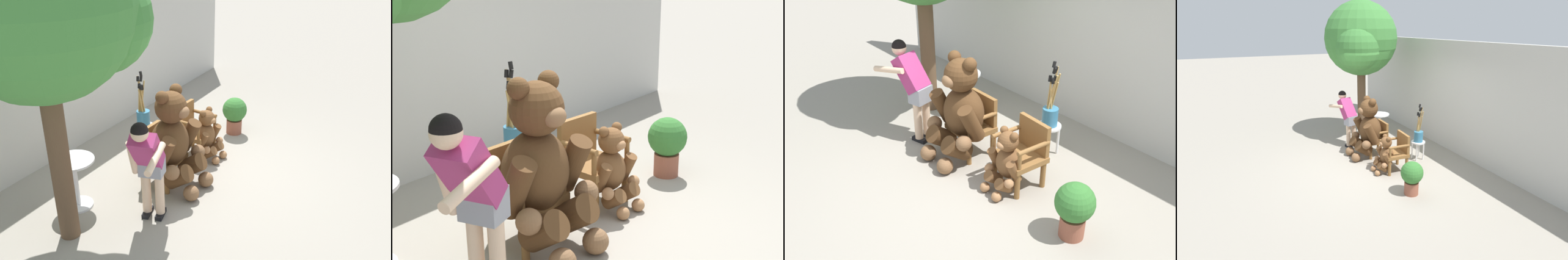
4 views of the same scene
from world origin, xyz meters
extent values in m
plane|color=gray|center=(0.00, 0.00, 0.00)|extent=(60.00, 60.00, 0.00)
cube|color=beige|center=(0.00, 2.40, 1.40)|extent=(10.00, 0.16, 2.80)
cube|color=brown|center=(-0.49, 0.40, 0.41)|extent=(0.57, 0.53, 0.07)
cylinder|color=brown|center=(-0.73, 0.19, 0.18)|extent=(0.07, 0.07, 0.37)
cylinder|color=brown|center=(-0.27, 0.18, 0.18)|extent=(0.07, 0.07, 0.37)
cylinder|color=brown|center=(-0.72, 0.61, 0.18)|extent=(0.07, 0.07, 0.37)
cylinder|color=brown|center=(-0.26, 0.60, 0.18)|extent=(0.07, 0.07, 0.37)
cube|color=brown|center=(-0.49, 0.63, 0.65)|extent=(0.52, 0.07, 0.42)
cylinder|color=brown|center=(-0.74, 0.40, 0.66)|extent=(0.07, 0.48, 0.06)
cylinder|color=brown|center=(-0.75, 0.19, 0.55)|extent=(0.05, 0.05, 0.22)
cylinder|color=brown|center=(-0.24, 0.39, 0.66)|extent=(0.07, 0.48, 0.06)
cylinder|color=brown|center=(-0.25, 0.18, 0.55)|extent=(0.05, 0.05, 0.22)
cube|color=brown|center=(0.49, 0.40, 0.41)|extent=(0.59, 0.56, 0.07)
cylinder|color=brown|center=(0.25, 0.20, 0.18)|extent=(0.07, 0.07, 0.37)
cylinder|color=brown|center=(0.71, 0.17, 0.18)|extent=(0.07, 0.07, 0.37)
cylinder|color=brown|center=(0.28, 0.62, 0.18)|extent=(0.07, 0.07, 0.37)
cylinder|color=brown|center=(0.73, 0.59, 0.18)|extent=(0.07, 0.07, 0.37)
cube|color=brown|center=(0.51, 0.63, 0.65)|extent=(0.52, 0.10, 0.42)
cylinder|color=brown|center=(0.24, 0.42, 0.66)|extent=(0.09, 0.48, 0.06)
cylinder|color=brown|center=(0.23, 0.21, 0.55)|extent=(0.05, 0.05, 0.22)
cylinder|color=brown|center=(0.74, 0.38, 0.66)|extent=(0.09, 0.48, 0.06)
cylinder|color=brown|center=(0.73, 0.17, 0.55)|extent=(0.05, 0.05, 0.22)
ellipsoid|color=#4C3019|center=(-0.49, 0.28, 0.69)|extent=(0.63, 0.54, 0.71)
sphere|color=#4C3019|center=(-0.49, 0.24, 1.24)|extent=(0.45, 0.45, 0.45)
ellipsoid|color=brown|center=(-0.50, 0.05, 1.20)|extent=(0.22, 0.17, 0.17)
sphere|color=black|center=(-0.50, 0.05, 1.21)|extent=(0.07, 0.07, 0.07)
sphere|color=#4C3019|center=(-0.66, 0.27, 1.43)|extent=(0.18, 0.18, 0.18)
sphere|color=#4C3019|center=(-0.32, 0.26, 1.43)|extent=(0.18, 0.18, 0.18)
cylinder|color=#4C3019|center=(-0.83, 0.17, 0.69)|extent=(0.21, 0.40, 0.54)
sphere|color=brown|center=(-0.85, 0.03, 0.45)|extent=(0.21, 0.21, 0.21)
cylinder|color=#4C3019|center=(-0.16, 0.15, 0.69)|extent=(0.21, 0.40, 0.54)
sphere|color=brown|center=(-0.15, 0.01, 0.45)|extent=(0.21, 0.21, 0.21)
cylinder|color=#4C3019|center=(-0.69, 0.02, 0.30)|extent=(0.27, 0.45, 0.42)
sphere|color=brown|center=(-0.71, -0.19, 0.11)|extent=(0.23, 0.23, 0.23)
cylinder|color=#4C3019|center=(-0.31, 0.01, 0.30)|extent=(0.27, 0.45, 0.42)
sphere|color=brown|center=(-0.29, -0.20, 0.11)|extent=(0.23, 0.23, 0.23)
ellipsoid|color=brown|center=(0.49, 0.22, 0.39)|extent=(0.37, 0.32, 0.41)
sphere|color=brown|center=(0.49, 0.20, 0.71)|extent=(0.26, 0.26, 0.26)
ellipsoid|color=#A47148|center=(0.48, 0.09, 0.69)|extent=(0.13, 0.10, 0.09)
sphere|color=black|center=(0.48, 0.09, 0.69)|extent=(0.04, 0.04, 0.04)
sphere|color=brown|center=(0.39, 0.22, 0.82)|extent=(0.10, 0.10, 0.10)
sphere|color=brown|center=(0.59, 0.20, 0.82)|extent=(0.10, 0.10, 0.10)
cylinder|color=brown|center=(0.30, 0.16, 0.39)|extent=(0.13, 0.23, 0.31)
sphere|color=#A47148|center=(0.28, 0.08, 0.26)|extent=(0.12, 0.12, 0.12)
cylinder|color=brown|center=(0.68, 0.14, 0.39)|extent=(0.13, 0.23, 0.31)
sphere|color=#A47148|center=(0.68, 0.06, 0.26)|extent=(0.12, 0.12, 0.12)
cylinder|color=brown|center=(0.37, 0.08, 0.17)|extent=(0.17, 0.26, 0.24)
sphere|color=#A47148|center=(0.35, -0.04, 0.06)|extent=(0.13, 0.13, 0.13)
cylinder|color=brown|center=(0.59, 0.06, 0.17)|extent=(0.17, 0.26, 0.24)
sphere|color=#A47148|center=(0.59, -0.06, 0.06)|extent=(0.13, 0.13, 0.13)
cube|color=black|center=(-1.27, 0.15, 0.03)|extent=(0.26, 0.15, 0.06)
cylinder|color=beige|center=(-1.27, 0.15, 0.47)|extent=(0.12, 0.12, 0.82)
cube|color=black|center=(-1.22, -0.02, 0.03)|extent=(0.26, 0.15, 0.06)
cylinder|color=beige|center=(-1.22, -0.02, 0.47)|extent=(0.12, 0.12, 0.82)
cube|color=gray|center=(-1.25, 0.07, 0.75)|extent=(0.29, 0.35, 0.24)
cube|color=#9E2D66|center=(-1.39, 0.03, 1.04)|extent=(0.54, 0.43, 0.56)
sphere|color=beige|center=(-1.59, -0.03, 1.37)|extent=(0.21, 0.21, 0.21)
sphere|color=black|center=(-1.59, -0.03, 1.39)|extent=(0.21, 0.21, 0.21)
cylinder|color=beige|center=(-1.58, -0.22, 1.09)|extent=(0.57, 0.23, 0.17)
cylinder|color=beige|center=(-1.44, 0.21, 0.92)|extent=(0.24, 0.14, 0.50)
cylinder|color=white|center=(0.22, 1.23, 0.45)|extent=(0.34, 0.34, 0.03)
cylinder|color=white|center=(0.32, 1.33, 0.22)|extent=(0.04, 0.04, 0.43)
cylinder|color=white|center=(0.12, 1.33, 0.22)|extent=(0.04, 0.04, 0.43)
cylinder|color=white|center=(0.32, 1.13, 0.22)|extent=(0.04, 0.04, 0.43)
cylinder|color=white|center=(0.12, 1.13, 0.22)|extent=(0.04, 0.04, 0.43)
cylinder|color=teal|center=(0.22, 1.23, 0.59)|extent=(0.22, 0.22, 0.26)
cylinder|color=tan|center=(0.20, 1.29, 0.88)|extent=(0.15, 0.06, 0.68)
cylinder|color=black|center=(0.20, 1.29, 1.27)|extent=(0.06, 0.05, 0.09)
cylinder|color=tan|center=(0.17, 1.22, 0.82)|extent=(0.04, 0.09, 0.57)
cylinder|color=black|center=(0.17, 1.22, 1.15)|extent=(0.05, 0.05, 0.09)
cylinder|color=tan|center=(0.22, 1.23, 0.81)|extent=(0.08, 0.03, 0.55)
cylinder|color=black|center=(0.22, 1.23, 1.13)|extent=(0.05, 0.05, 0.09)
cylinder|color=tan|center=(0.22, 1.24, 0.88)|extent=(0.16, 0.04, 0.68)
cylinder|color=black|center=(0.22, 1.24, 1.27)|extent=(0.06, 0.05, 0.09)
cylinder|color=tan|center=(0.21, 1.28, 0.82)|extent=(0.12, 0.04, 0.57)
cylinder|color=black|center=(0.21, 1.28, 1.15)|extent=(0.06, 0.05, 0.09)
cylinder|color=tan|center=(0.21, 1.23, 0.93)|extent=(0.03, 0.18, 0.77)
cylinder|color=black|center=(0.21, 1.23, 1.35)|extent=(0.05, 0.06, 0.09)
cylinder|color=silver|center=(-1.57, 1.09, 0.70)|extent=(0.56, 0.56, 0.03)
cylinder|color=silver|center=(-1.57, 1.09, 0.34)|extent=(0.07, 0.07, 0.69)
cylinder|color=silver|center=(-1.57, 1.09, 0.01)|extent=(0.40, 0.40, 0.03)
cylinder|color=brown|center=(-2.08, 0.75, 1.12)|extent=(0.24, 0.24, 2.25)
sphere|color=#3D7F38|center=(-2.08, 0.75, 2.80)|extent=(2.02, 2.02, 2.02)
sphere|color=#3D7F38|center=(-1.58, 0.45, 2.60)|extent=(1.21, 1.21, 1.21)
cylinder|color=brown|center=(1.56, 0.18, 0.13)|extent=(0.28, 0.28, 0.26)
sphere|color=#33702D|center=(1.56, 0.18, 0.46)|extent=(0.44, 0.44, 0.44)
camera|label=1|loc=(-5.12, -2.69, 3.49)|focal=40.00mm
camera|label=2|loc=(-3.54, -2.62, 2.41)|focal=50.00mm
camera|label=3|loc=(3.75, -2.88, 3.37)|focal=40.00mm
camera|label=4|loc=(5.97, -2.80, 3.13)|focal=28.00mm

